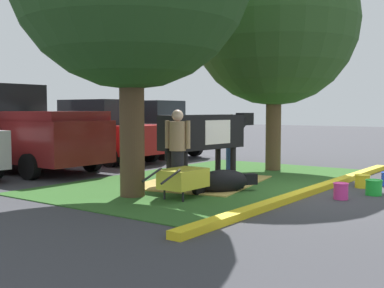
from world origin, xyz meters
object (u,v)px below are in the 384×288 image
Objects in this scene: shade_tree_right at (275,23)px; bucket_green at (374,187)px; hatchback_white at (149,129)px; sedan_red at (99,132)px; bucket_pink at (341,191)px; pickup_truck_maroon at (19,131)px; person_visitor_far at (177,140)px; cow_holstein at (206,132)px; calf_lying at (224,181)px; person_visitor_near at (178,148)px; wheelbarrow at (184,179)px; bucket_yellow at (362,181)px; person_handler at (231,142)px.

shade_tree_right is 18.87× the size of bucket_green.
hatchback_white is (1.17, 5.66, -3.11)m from shade_tree_right.
bucket_pink is at bearing -102.81° from sedan_red.
pickup_truck_maroon is 2.91m from sedan_red.
hatchback_white is (5.35, -0.10, -0.13)m from pickup_truck_maroon.
bucket_pink is (-1.20, -4.90, -0.74)m from person_visitor_far.
cow_holstein is at bearing -75.27° from pickup_truck_maroon.
sedan_red is (1.99, 8.77, 0.82)m from bucket_pink.
sedan_red is at bearing 78.43° from person_visitor_far.
sedan_red and hatchback_white have the same top height.
sedan_red is (2.91, -0.09, -0.13)m from pickup_truck_maroon.
pickup_truck_maroon is at bearing 95.91° from bucket_pink.
hatchback_white is at bearing 53.27° from cow_holstein.
bucket_pink is 0.07× the size of hatchback_white.
person_visitor_near is (-0.57, 0.77, 0.68)m from calf_lying.
wheelbarrow is at bearing -134.26° from hatchback_white.
cow_holstein is at bearing 94.86° from bucket_green.
calf_lying is 3.96× the size of bucket_pink.
sedan_red reaches higher than person_visitor_near.
bucket_yellow is (3.39, -2.31, -0.24)m from wheelbarrow.
shade_tree_right is 4.05m from cow_holstein.
person_visitor_near reaches higher than person_handler.
shade_tree_right is at bearing -77.39° from sedan_red.
wheelbarrow is at bearing 125.80° from bucket_pink.
wheelbarrow is at bearing 145.71° from bucket_yellow.
person_handler is 4.16m from bucket_green.
shade_tree_right is 4.20m from person_visitor_far.
shade_tree_right is 5.97m from bucket_pink.
person_visitor_far is 5.03m from hatchback_white.
shade_tree_right is 18.83× the size of bucket_yellow.
person_visitor_far reaches higher than bucket_pink.
sedan_red reaches higher than bucket_green.
bucket_green is 0.06× the size of pickup_truck_maroon.
hatchback_white is at bearing 52.04° from calf_lying.
calf_lying is 3.68× the size of bucket_yellow.
cow_holstein is 5.56m from pickup_truck_maroon.
calf_lying is 6.74m from pickup_truck_maroon.
person_visitor_far is 3.94m from sedan_red.
pickup_truck_maroon is at bearing 125.95° from shade_tree_right.
bucket_pink is 0.07× the size of sedan_red.
calf_lying is 3.69× the size of bucket_green.
hatchback_white reaches higher than bucket_pink.
cow_holstein is 5.50m from sedan_red.
calf_lying is 0.28× the size of hatchback_white.
calf_lying is at bearing -88.15° from pickup_truck_maroon.
bucket_pink is (0.70, -2.18, -0.07)m from calf_lying.
hatchback_white reaches higher than bucket_green.
person_handler is at bearing 75.64° from bucket_green.
bucket_green is (-0.38, -5.28, -0.74)m from person_visitor_far.
shade_tree_right is at bearing -54.05° from pickup_truck_maroon.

